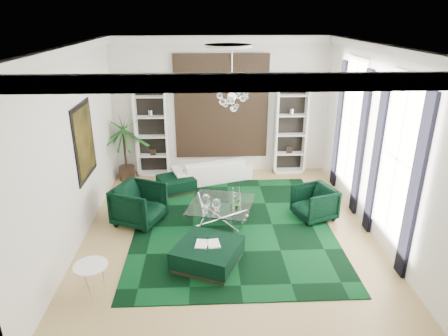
{
  "coord_description": "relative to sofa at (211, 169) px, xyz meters",
  "views": [
    {
      "loc": [
        -0.45,
        -7.46,
        4.36
      ],
      "look_at": [
        -0.07,
        0.5,
        1.24
      ],
      "focal_mm": 32.0,
      "sensor_mm": 36.0,
      "label": 1
    }
  ],
  "objects": [
    {
      "name": "floor",
      "position": [
        0.31,
        -2.77,
        -0.32
      ],
      "size": [
        6.0,
        7.0,
        0.02
      ],
      "primitive_type": "cube",
      "color": "tan",
      "rests_on": "ground"
    },
    {
      "name": "ceiling",
      "position": [
        0.31,
        -2.77,
        3.5
      ],
      "size": [
        6.0,
        7.0,
        0.02
      ],
      "primitive_type": "cube",
      "color": "white",
      "rests_on": "ground"
    },
    {
      "name": "wall_back",
      "position": [
        0.31,
        0.74,
        1.59
      ],
      "size": [
        6.0,
        0.02,
        3.8
      ],
      "primitive_type": "cube",
      "color": "silver",
      "rests_on": "ground"
    },
    {
      "name": "wall_front",
      "position": [
        0.31,
        -6.28,
        1.59
      ],
      "size": [
        6.0,
        0.02,
        3.8
      ],
      "primitive_type": "cube",
      "color": "silver",
      "rests_on": "ground"
    },
    {
      "name": "wall_left",
      "position": [
        -2.7,
        -2.77,
        1.59
      ],
      "size": [
        0.02,
        7.0,
        3.8
      ],
      "primitive_type": "cube",
      "color": "silver",
      "rests_on": "ground"
    },
    {
      "name": "wall_right",
      "position": [
        3.32,
        -2.77,
        1.59
      ],
      "size": [
        0.02,
        7.0,
        3.8
      ],
      "primitive_type": "cube",
      "color": "silver",
      "rests_on": "ground"
    },
    {
      "name": "crown_molding",
      "position": [
        0.31,
        -2.77,
        3.39
      ],
      "size": [
        6.0,
        7.0,
        0.18
      ],
      "primitive_type": null,
      "color": "white",
      "rests_on": "ceiling"
    },
    {
      "name": "ceiling_medallion",
      "position": [
        0.31,
        -2.47,
        3.46
      ],
      "size": [
        0.9,
        0.9,
        0.05
      ],
      "primitive_type": "cylinder",
      "color": "white",
      "rests_on": "ceiling"
    },
    {
      "name": "tapestry",
      "position": [
        0.31,
        0.69,
        1.59
      ],
      "size": [
        2.5,
        0.06,
        2.8
      ],
      "primitive_type": "cube",
      "color": "black",
      "rests_on": "wall_back"
    },
    {
      "name": "shelving_left",
      "position": [
        -1.64,
        0.54,
        1.09
      ],
      "size": [
        0.9,
        0.38,
        2.8
      ],
      "primitive_type": null,
      "color": "white",
      "rests_on": "floor"
    },
    {
      "name": "shelving_right",
      "position": [
        2.26,
        0.54,
        1.09
      ],
      "size": [
        0.9,
        0.38,
        2.8
      ],
      "primitive_type": null,
      "color": "white",
      "rests_on": "floor"
    },
    {
      "name": "painting",
      "position": [
        -2.66,
        -2.17,
        1.54
      ],
      "size": [
        0.04,
        1.3,
        1.6
      ],
      "primitive_type": "cube",
      "color": "black",
      "rests_on": "wall_left"
    },
    {
      "name": "window_near",
      "position": [
        3.3,
        -3.67,
        1.59
      ],
      "size": [
        0.03,
        1.1,
        2.9
      ],
      "primitive_type": "cube",
      "color": "white",
      "rests_on": "wall_right"
    },
    {
      "name": "curtain_near_a",
      "position": [
        3.27,
        -4.45,
        1.34
      ],
      "size": [
        0.07,
        0.3,
        3.25
      ],
      "primitive_type": "cube",
      "color": "black",
      "rests_on": "floor"
    },
    {
      "name": "curtain_near_b",
      "position": [
        3.27,
        -2.89,
        1.34
      ],
      "size": [
        0.07,
        0.3,
        3.25
      ],
      "primitive_type": "cube",
      "color": "black",
      "rests_on": "floor"
    },
    {
      "name": "window_far",
      "position": [
        3.3,
        -1.27,
        1.59
      ],
      "size": [
        0.03,
        1.1,
        2.9
      ],
      "primitive_type": "cube",
      "color": "white",
      "rests_on": "wall_right"
    },
    {
      "name": "curtain_far_a",
      "position": [
        3.27,
        -2.05,
        1.34
      ],
      "size": [
        0.07,
        0.3,
        3.25
      ],
      "primitive_type": "cube",
      "color": "black",
      "rests_on": "floor"
    },
    {
      "name": "curtain_far_b",
      "position": [
        3.27,
        -0.49,
        1.34
      ],
      "size": [
        0.07,
        0.3,
        3.25
      ],
      "primitive_type": "cube",
      "color": "black",
      "rests_on": "floor"
    },
    {
      "name": "rug",
      "position": [
        0.42,
        -2.59,
        -0.3
      ],
      "size": [
        4.2,
        5.0,
        0.02
      ],
      "primitive_type": "cube",
      "color": "black",
      "rests_on": "floor"
    },
    {
      "name": "sofa",
      "position": [
        0.0,
        0.0,
        0.0
      ],
      "size": [
        2.29,
        1.48,
        0.62
      ],
      "primitive_type": "imported",
      "rotation": [
        0.0,
        0.0,
        3.47
      ],
      "color": "white",
      "rests_on": "floor"
    },
    {
      "name": "armchair_left",
      "position": [
        -1.62,
        -2.33,
        0.13
      ],
      "size": [
        1.26,
        1.25,
        0.88
      ],
      "primitive_type": "imported",
      "rotation": [
        0.0,
        0.0,
        1.16
      ],
      "color": "black",
      "rests_on": "floor"
    },
    {
      "name": "armchair_right",
      "position": [
        2.27,
        -2.3,
        0.06
      ],
      "size": [
        1.04,
        1.03,
        0.75
      ],
      "primitive_type": "imported",
      "rotation": [
        0.0,
        0.0,
        -1.23
      ],
      "color": "black",
      "rests_on": "floor"
    },
    {
      "name": "coffee_table",
      "position": [
        0.17,
        -2.41,
        -0.08
      ],
      "size": [
        1.62,
        1.62,
        0.46
      ],
      "primitive_type": null,
      "rotation": [
        0.0,
        0.0,
        -0.26
      ],
      "color": "white",
      "rests_on": "floor"
    },
    {
      "name": "ottoman_side",
      "position": [
        -0.93,
        -0.66,
        -0.13
      ],
      "size": [
        1.11,
        1.11,
        0.37
      ],
      "primitive_type": "cube",
      "rotation": [
        0.0,
        0.0,
        0.42
      ],
      "color": "black",
      "rests_on": "floor"
    },
    {
      "name": "ottoman_front",
      "position": [
        -0.14,
        -3.99,
        -0.1
      ],
      "size": [
        1.42,
        1.42,
        0.43
      ],
      "primitive_type": "cube",
      "rotation": [
        0.0,
        0.0,
        -0.41
      ],
      "color": "black",
      "rests_on": "floor"
    },
    {
      "name": "book",
      "position": [
        -0.14,
        -3.99,
        0.14
      ],
      "size": [
        0.45,
        0.3,
        0.03
      ],
      "primitive_type": "cube",
      "color": "white",
      "rests_on": "ottoman_front"
    },
    {
      "name": "side_table",
      "position": [
        -2.04,
        -4.7,
        -0.05
      ],
      "size": [
        0.7,
        0.7,
        0.53
      ],
      "primitive_type": "cylinder",
      "rotation": [
        0.0,
        0.0,
        0.31
      ],
      "color": "white",
      "rests_on": "floor"
    },
    {
      "name": "palm",
      "position": [
        -2.34,
        0.15,
        0.86
      ],
      "size": [
        1.7,
        1.7,
        2.34
      ],
      "primitive_type": null,
      "rotation": [
        0.0,
        0.0,
        0.18
      ],
      "color": "#164F16",
      "rests_on": "floor"
    },
    {
      "name": "chandelier",
      "position": [
        0.37,
        -2.69,
        2.54
      ],
      "size": [
        0.81,
        0.81,
        0.65
      ],
      "primitive_type": null,
      "rotation": [
        0.0,
        0.0,
        0.14
      ],
      "color": "white",
      "rests_on": "ceiling"
    },
    {
      "name": "table_plant",
      "position": [
        0.5,
        -2.69,
        0.26
      ],
      "size": [
        0.14,
        0.12,
        0.24
      ],
      "primitive_type": "imported",
      "rotation": [
        0.0,
        0.0,
        -0.1
      ],
      "color": "#164F16",
      "rests_on": "coffee_table"
    }
  ]
}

